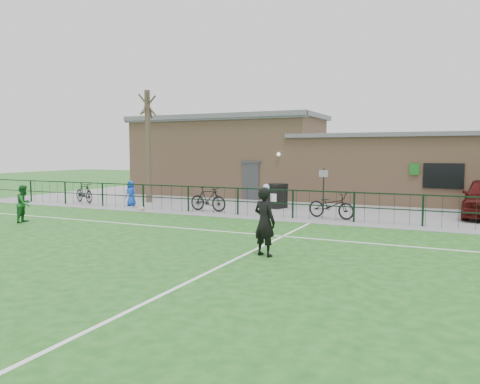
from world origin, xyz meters
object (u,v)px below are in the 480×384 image
at_px(sign_post, 323,191).
at_px(ball_ground, 142,209).
at_px(wheelie_bin_left, 277,197).
at_px(bare_tree, 148,147).
at_px(spectator_child, 131,193).
at_px(bicycle_e, 331,205).
at_px(outfield_player, 24,204).
at_px(bicycle_b, 84,193).
at_px(wheelie_bin_right, 277,197).
at_px(bicycle_d, 208,199).

xyz_separation_m(sign_post, ball_ground, (-7.84, -2.75, -0.91)).
bearing_deg(wheelie_bin_left, ball_ground, -129.51).
relative_size(bare_tree, ball_ground, 28.40).
height_order(bare_tree, spectator_child, bare_tree).
xyz_separation_m(sign_post, bicycle_e, (0.74, -1.55, -0.46)).
bearing_deg(bare_tree, outfield_player, -91.29).
bearing_deg(sign_post, outfield_player, -142.79).
bearing_deg(bicycle_b, wheelie_bin_left, -59.05).
distance_m(wheelie_bin_right, bicycle_e, 4.20).
xyz_separation_m(bare_tree, bicycle_d, (4.75, -2.01, -2.42)).
relative_size(bicycle_b, outfield_player, 1.22).
height_order(wheelie_bin_left, outfield_player, outfield_player).
height_order(bicycle_e, outfield_player, outfield_player).
distance_m(bare_tree, bicycle_e, 10.91).
xyz_separation_m(bare_tree, bicycle_b, (-3.04, -1.61, -2.44)).
height_order(wheelie_bin_left, sign_post, sign_post).
bearing_deg(wheelie_bin_left, sign_post, -0.18).
bearing_deg(wheelie_bin_right, outfield_player, -154.78).
xyz_separation_m(bicycle_e, spectator_child, (-10.24, 0.11, 0.10)).
bearing_deg(outfield_player, bicycle_e, -78.69).
bearing_deg(wheelie_bin_right, wheelie_bin_left, -99.40).
relative_size(sign_post, bicycle_b, 1.12).
distance_m(bicycle_b, spectator_child, 3.27).
bearing_deg(wheelie_bin_right, sign_post, -46.13).
bearing_deg(wheelie_bin_left, spectator_child, -145.40).
bearing_deg(outfield_player, sign_post, -70.77).
bearing_deg(wheelie_bin_left, bicycle_b, -151.78).
xyz_separation_m(bicycle_d, ball_ground, (-2.89, -1.11, -0.48)).
bearing_deg(wheelie_bin_right, bicycle_e, -62.12).
bearing_deg(bare_tree, sign_post, -2.16).
bearing_deg(outfield_player, bare_tree, -19.27).
xyz_separation_m(sign_post, bicycle_d, (-4.96, -1.64, -0.44)).
bearing_deg(spectator_child, outfield_player, -89.07).
xyz_separation_m(bicycle_d, outfield_player, (-4.93, -5.87, 0.15)).
relative_size(bare_tree, bicycle_e, 2.93).
distance_m(spectator_child, outfield_player, 6.09).
xyz_separation_m(bicycle_b, spectator_child, (3.26, -0.19, 0.10)).
xyz_separation_m(bare_tree, spectator_child, (0.22, -1.80, -2.34)).
distance_m(bare_tree, outfield_player, 8.20).
relative_size(bicycle_b, bicycle_d, 0.95).
height_order(bicycle_b, bicycle_d, bicycle_d).
height_order(wheelie_bin_right, spectator_child, spectator_child).
height_order(bare_tree, wheelie_bin_left, bare_tree).
distance_m(bicycle_d, outfield_player, 7.67).
bearing_deg(sign_post, wheelie_bin_left, 162.76).
height_order(bicycle_b, ball_ground, bicycle_b).
relative_size(bicycle_b, spectator_child, 1.40).
relative_size(bicycle_b, bicycle_e, 0.87).
bearing_deg(sign_post, bare_tree, 177.84).
bearing_deg(bicycle_e, wheelie_bin_right, 65.80).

